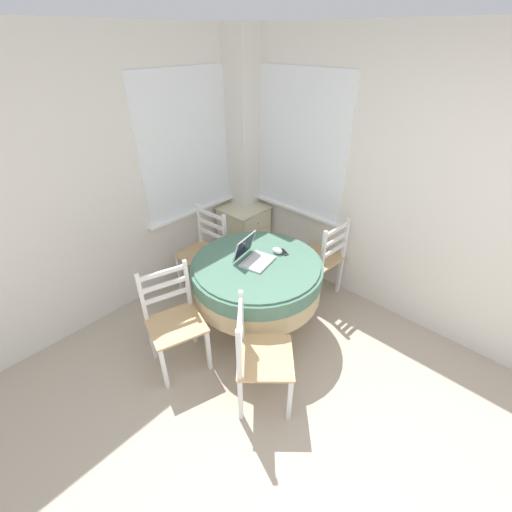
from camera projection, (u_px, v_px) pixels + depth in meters
name	position (u px, v px, depth m)	size (l,w,h in m)	color
corner_room_shell	(249.00, 193.00, 3.00)	(4.37, 4.50, 2.55)	silver
round_dining_table	(257.00, 276.00, 3.13)	(1.19, 1.19, 0.74)	#4C3D2D
laptop	(253.00, 256.00, 3.03)	(0.34, 0.34, 0.23)	silver
computer_mouse	(277.00, 251.00, 3.15)	(0.07, 0.10, 0.05)	white
cell_phone	(284.00, 252.00, 3.17)	(0.09, 0.13, 0.01)	#2D2D33
dining_chair_near_back_window	(204.00, 253.00, 3.70)	(0.43, 0.45, 0.92)	tan
dining_chair_near_right_window	(321.00, 259.00, 3.59)	(0.45, 0.43, 0.92)	tan
dining_chair_camera_near	(259.00, 357.00, 2.51)	(0.59, 0.59, 0.92)	tan
dining_chair_left_flank	(174.00, 321.00, 2.82)	(0.54, 0.52, 0.92)	tan
corner_cabinet	(244.00, 233.00, 4.29)	(0.51, 0.49, 0.70)	beige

